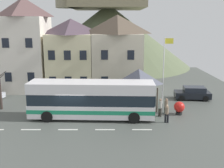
% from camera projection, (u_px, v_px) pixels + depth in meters
% --- Properties ---
extents(ground_plane, '(40.00, 60.00, 0.07)m').
position_uv_depth(ground_plane, '(73.00, 121.00, 24.10)').
color(ground_plane, '#4C514C').
extents(townhouse_00, '(5.37, 6.34, 11.52)m').
position_uv_depth(townhouse_00, '(27.00, 45.00, 34.73)').
color(townhouse_00, silver).
rests_on(townhouse_00, ground_plane).
extents(townhouse_01, '(5.50, 6.94, 8.97)m').
position_uv_depth(townhouse_01, '(73.00, 54.00, 35.26)').
color(townhouse_01, beige).
rests_on(townhouse_01, ground_plane).
extents(townhouse_02, '(6.10, 5.63, 9.45)m').
position_uv_depth(townhouse_02, '(119.00, 53.00, 34.55)').
color(townhouse_02, beige).
rests_on(townhouse_02, ground_plane).
extents(hilltop_castle, '(32.52, 32.52, 19.94)m').
position_uv_depth(hilltop_castle, '(109.00, 30.00, 54.66)').
color(hilltop_castle, '#5A6648').
rests_on(hilltop_castle, ground_plane).
extents(transit_bus, '(11.22, 3.09, 3.36)m').
position_uv_depth(transit_bus, '(93.00, 100.00, 24.56)').
color(transit_bus, white).
rests_on(transit_bus, ground_plane).
extents(bus_shelter, '(3.60, 3.60, 3.96)m').
position_uv_depth(bus_shelter, '(140.00, 77.00, 27.46)').
color(bus_shelter, '#473D33').
rests_on(bus_shelter, ground_plane).
extents(parked_car_01, '(4.42, 2.36, 1.36)m').
position_uv_depth(parked_car_01, '(136.00, 95.00, 30.39)').
color(parked_car_01, '#2F5637').
rests_on(parked_car_01, ground_plane).
extents(parked_car_02, '(4.04, 2.21, 1.44)m').
position_uv_depth(parked_car_02, '(194.00, 93.00, 30.85)').
color(parked_car_02, black).
rests_on(parked_car_02, ground_plane).
extents(pedestrian_00, '(0.37, 0.31, 1.62)m').
position_uv_depth(pedestrian_00, '(168.00, 113.00, 23.55)').
color(pedestrian_00, black).
rests_on(pedestrian_00, ground_plane).
extents(pedestrian_01, '(0.33, 0.33, 1.46)m').
position_uv_depth(pedestrian_01, '(168.00, 105.00, 26.02)').
color(pedestrian_01, '#38332D').
rests_on(pedestrian_01, ground_plane).
extents(pedestrian_02, '(0.31, 0.32, 1.69)m').
position_uv_depth(pedestrian_02, '(161.00, 107.00, 25.12)').
color(pedestrian_02, '#38332D').
rests_on(pedestrian_02, ground_plane).
extents(public_bench, '(1.50, 0.48, 0.87)m').
position_uv_depth(public_bench, '(117.00, 97.00, 30.02)').
color(public_bench, '#473828').
rests_on(public_bench, ground_plane).
extents(flagpole, '(0.95, 0.10, 6.98)m').
position_uv_depth(flagpole, '(166.00, 66.00, 28.51)').
color(flagpole, silver).
rests_on(flagpole, ground_plane).
extents(harbour_buoy, '(1.00, 1.00, 1.25)m').
position_uv_depth(harbour_buoy, '(181.00, 107.00, 25.66)').
color(harbour_buoy, black).
rests_on(harbour_buoy, ground_plane).
extents(bare_tree_01, '(1.78, 2.00, 4.50)m').
position_uv_depth(bare_tree_01, '(1.00, 85.00, 26.99)').
color(bare_tree_01, '#382D28').
rests_on(bare_tree_01, ground_plane).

